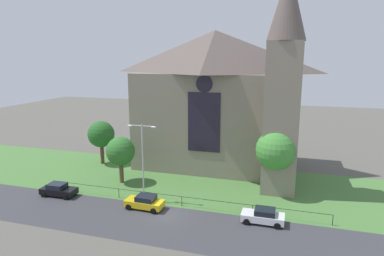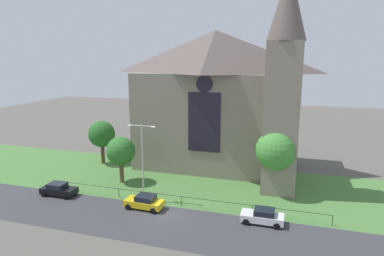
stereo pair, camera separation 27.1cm
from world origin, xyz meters
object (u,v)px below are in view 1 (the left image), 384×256
(parked_car_yellow, at_px, (145,202))
(parked_car_white, at_px, (263,216))
(parked_car_black, at_px, (58,190))
(church_building, at_px, (219,99))
(tree_left_far, at_px, (101,134))
(tree_left_near, at_px, (121,151))
(tree_right_near, at_px, (276,151))
(streetlamp_near, at_px, (143,154))

(parked_car_yellow, height_order, parked_car_white, same)
(parked_car_black, height_order, parked_car_white, same)
(church_building, height_order, tree_left_far, church_building)
(tree_left_near, xyz_separation_m, parked_car_black, (-5.10, -6.11, -3.47))
(tree_left_far, height_order, tree_left_near, tree_left_far)
(tree_right_near, relative_size, parked_car_black, 1.85)
(parked_car_black, distance_m, parked_car_yellow, 11.34)
(parked_car_black, height_order, parked_car_yellow, same)
(tree_right_near, xyz_separation_m, parked_car_black, (-24.57, -7.77, -4.71))
(tree_right_near, distance_m, streetlamp_near, 15.49)
(tree_right_near, height_order, parked_car_black, tree_right_near)
(parked_car_white, bearing_deg, church_building, -63.42)
(church_building, bearing_deg, tree_left_near, -135.97)
(tree_right_near, xyz_separation_m, tree_left_far, (-26.23, 4.78, -0.83))
(parked_car_black, xyz_separation_m, parked_car_white, (23.98, 0.08, 0.00))
(parked_car_yellow, bearing_deg, parked_car_white, -176.60)
(parked_car_black, bearing_deg, church_building, 44.25)
(church_building, relative_size, tree_right_near, 3.30)
(tree_left_far, relative_size, parked_car_white, 1.59)
(tree_left_near, bearing_deg, parked_car_white, -17.72)
(tree_right_near, relative_size, tree_left_near, 1.28)
(parked_car_yellow, bearing_deg, streetlamp_near, -60.53)
(church_building, distance_m, tree_left_near, 16.02)
(tree_left_near, bearing_deg, church_building, 44.03)
(parked_car_white, bearing_deg, tree_right_near, -94.50)
(streetlamp_near, distance_m, parked_car_white, 14.45)
(streetlamp_near, relative_size, parked_car_yellow, 2.13)
(tree_left_near, height_order, streetlamp_near, streetlamp_near)
(church_building, distance_m, parked_car_white, 20.62)
(church_building, height_order, parked_car_black, church_building)
(church_building, bearing_deg, parked_car_white, -63.31)
(tree_left_far, xyz_separation_m, streetlamp_near, (12.12, -11.16, 1.05))
(parked_car_yellow, relative_size, parked_car_white, 1.01)
(streetlamp_near, bearing_deg, parked_car_black, -172.43)
(tree_left_far, xyz_separation_m, parked_car_black, (1.66, -12.55, -3.88))
(tree_left_far, relative_size, tree_left_near, 1.09)
(parked_car_black, bearing_deg, streetlamp_near, 5.66)
(church_building, distance_m, tree_right_near, 13.25)
(tree_left_near, xyz_separation_m, parked_car_yellow, (6.23, -6.39, -3.47))
(tree_right_near, xyz_separation_m, parked_car_yellow, (-13.23, -8.05, -4.71))
(tree_right_near, xyz_separation_m, parked_car_white, (-0.59, -7.68, -4.71))
(church_building, distance_m, parked_car_yellow, 19.73)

